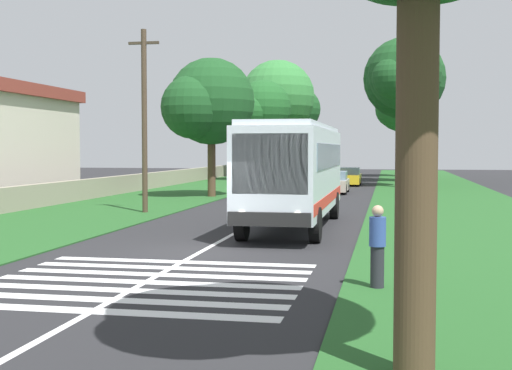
# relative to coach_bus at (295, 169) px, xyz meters

# --- Properties ---
(ground) EXTENTS (160.00, 160.00, 0.00)m
(ground) POSITION_rel_coach_bus_xyz_m (-6.43, 1.80, -2.15)
(ground) COLOR #262628
(grass_verge_left) EXTENTS (120.00, 8.00, 0.04)m
(grass_verge_left) POSITION_rel_coach_bus_xyz_m (8.57, 10.00, -2.13)
(grass_verge_left) COLOR #235623
(grass_verge_left) RESTS_ON ground
(grass_verge_right) EXTENTS (120.00, 8.00, 0.04)m
(grass_verge_right) POSITION_rel_coach_bus_xyz_m (8.57, -6.40, -2.13)
(grass_verge_right) COLOR #235623
(grass_verge_right) RESTS_ON ground
(centre_line) EXTENTS (110.00, 0.16, 0.01)m
(centre_line) POSITION_rel_coach_bus_xyz_m (8.57, 1.80, -2.14)
(centre_line) COLOR silver
(centre_line) RESTS_ON ground
(coach_bus) EXTENTS (11.16, 2.62, 3.73)m
(coach_bus) POSITION_rel_coach_bus_xyz_m (0.00, 0.00, 0.00)
(coach_bus) COLOR silver
(coach_bus) RESTS_ON ground
(zebra_crossing) EXTENTS (5.85, 6.80, 0.01)m
(zebra_crossing) POSITION_rel_coach_bus_xyz_m (-10.84, 1.80, -2.14)
(zebra_crossing) COLOR silver
(zebra_crossing) RESTS_ON ground
(trailing_car_0) EXTENTS (4.30, 1.78, 1.43)m
(trailing_car_0) POSITION_rel_coach_bus_xyz_m (19.95, 0.14, -1.48)
(trailing_car_0) COLOR #B7A893
(trailing_car_0) RESTS_ON ground
(trailing_car_1) EXTENTS (4.30, 1.78, 1.43)m
(trailing_car_1) POSITION_rel_coach_bus_xyz_m (29.53, -0.30, -1.48)
(trailing_car_1) COLOR gold
(trailing_car_1) RESTS_ON ground
(trailing_car_2) EXTENTS (4.30, 1.78, 1.43)m
(trailing_car_2) POSITION_rel_coach_bus_xyz_m (36.09, 3.31, -1.48)
(trailing_car_2) COLOR #145933
(trailing_car_2) RESTS_ON ground
(trailing_car_3) EXTENTS (4.30, 1.78, 1.43)m
(trailing_car_3) POSITION_rel_coach_bus_xyz_m (43.00, 3.72, -1.48)
(trailing_car_3) COLOR gold
(trailing_car_3) RESTS_ON ground
(roadside_tree_left_0) EXTENTS (6.33, 5.11, 9.04)m
(roadside_tree_left_0) POSITION_rel_coach_bus_xyz_m (36.44, 7.95, 4.22)
(roadside_tree_left_0) COLOR #3D2D1E
(roadside_tree_left_0) RESTS_ON grass_verge_left
(roadside_tree_left_1) EXTENTS (6.48, 5.19, 8.21)m
(roadside_tree_left_1) POSITION_rel_coach_bus_xyz_m (14.95, 7.19, 3.36)
(roadside_tree_left_1) COLOR #4C3826
(roadside_tree_left_1) RESTS_ON grass_verge_left
(roadside_tree_left_2) EXTENTS (5.97, 5.07, 9.99)m
(roadside_tree_left_2) POSITION_rel_coach_bus_xyz_m (55.60, 7.11, 5.18)
(roadside_tree_left_2) COLOR brown
(roadside_tree_left_2) RESTS_ON grass_verge_left
(roadside_tree_left_3) EXTENTS (8.48, 7.45, 11.75)m
(roadside_tree_left_3) POSITION_rel_coach_bus_xyz_m (43.93, 7.89, 5.74)
(roadside_tree_left_3) COLOR brown
(roadside_tree_left_3) RESTS_ON grass_verge_left
(roadside_tree_right_0) EXTENTS (6.35, 5.37, 11.05)m
(roadside_tree_right_0) POSITION_rel_coach_bus_xyz_m (27.57, -4.32, 6.07)
(roadside_tree_right_0) COLOR #4C3826
(roadside_tree_right_0) RESTS_ON grass_verge_right
(roadside_tree_right_1) EXTENTS (6.55, 5.23, 9.80)m
(roadside_tree_right_1) POSITION_rel_coach_bus_xyz_m (47.53, -4.41, 4.89)
(roadside_tree_right_1) COLOR #3D2D1E
(roadside_tree_right_1) RESTS_ON grass_verge_right
(roadside_tree_right_3) EXTENTS (7.99, 6.98, 12.37)m
(roadside_tree_right_3) POSITION_rel_coach_bus_xyz_m (35.86, -4.41, 6.59)
(roadside_tree_right_3) COLOR #4C3826
(roadside_tree_right_3) RESTS_ON grass_verge_right
(utility_pole) EXTENTS (0.24, 1.40, 8.11)m
(utility_pole) POSITION_rel_coach_bus_xyz_m (4.38, 7.36, 2.09)
(utility_pole) COLOR #473828
(utility_pole) RESTS_ON grass_verge_left
(roadside_wall) EXTENTS (70.00, 0.40, 1.13)m
(roadside_wall) POSITION_rel_coach_bus_xyz_m (13.57, 13.40, -1.54)
(roadside_wall) COLOR #9E937F
(roadside_wall) RESTS_ON grass_verge_left
(pedestrian) EXTENTS (0.34, 0.34, 1.69)m
(pedestrian) POSITION_rel_coach_bus_xyz_m (-10.67, -3.12, -1.24)
(pedestrian) COLOR #26262D
(pedestrian) RESTS_ON grass_verge_right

